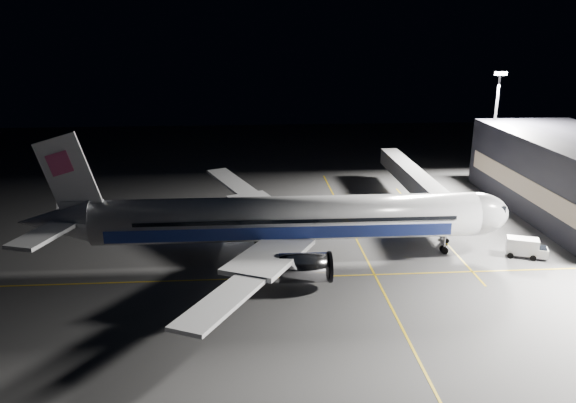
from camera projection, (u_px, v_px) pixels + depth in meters
The scene contains 12 objects.
ground at pixel (288, 257), 72.01m from camera, with size 200.00×200.00×0.00m, color #4C4C4F.
guide_line_main at pixel (364, 255), 72.70m from camera, with size 0.25×80.00×0.01m, color gold.
guide_line_cross at pixel (291, 277), 66.30m from camera, with size 70.00×0.25×0.01m, color gold.
guide_line_side at pixel (431, 226), 83.03m from camera, with size 0.25×40.00×0.01m, color gold.
airliner at pixel (279, 220), 70.38m from camera, with size 61.48×54.22×16.64m.
jet_bridge at pixel (417, 182), 89.31m from camera, with size 3.60×34.40×6.30m.
floodlight_mast_north at pixel (495, 118), 101.45m from camera, with size 2.40×0.68×20.70m.
service_truck at pixel (526, 247), 71.62m from camera, with size 5.33×3.67×2.54m.
baggage_tug at pixel (226, 221), 82.73m from camera, with size 3.22×2.92×1.92m.
safety_cone_a at pixel (314, 234), 79.35m from camera, with size 0.39×0.39×0.59m, color #E56209.
safety_cone_b at pixel (258, 230), 80.63m from camera, with size 0.40×0.40×0.60m, color #E56209.
safety_cone_c at pixel (318, 218), 85.63m from camera, with size 0.38×0.38×0.58m, color #E56209.
Camera 1 is at (-4.74, -66.34, 28.53)m, focal length 35.00 mm.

